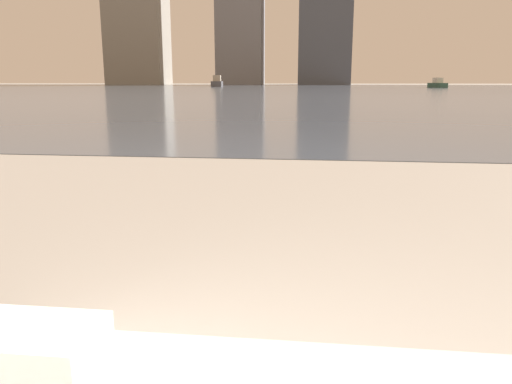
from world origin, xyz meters
name	(u,v)px	position (x,y,z in m)	size (l,w,h in m)	color
towel_stack	(23,358)	(-0.14, 0.85, 0.60)	(0.28, 0.17, 0.12)	white
harbor_water	(315,89)	(0.00, 62.00, 0.01)	(180.00, 110.00, 0.01)	slate
harbor_boat_1	(438,84)	(17.42, 75.72, 0.50)	(2.16, 3.93, 1.40)	#335647
harbor_boat_2	(217,82)	(-16.36, 83.95, 0.66)	(2.30, 5.11, 1.85)	#4C4C51
skyline_tower_0	(136,2)	(-41.95, 118.00, 18.60)	(13.18, 10.36, 37.20)	gray
skyline_tower_1	(240,17)	(-17.53, 118.00, 14.94)	(10.38, 8.55, 29.87)	slate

